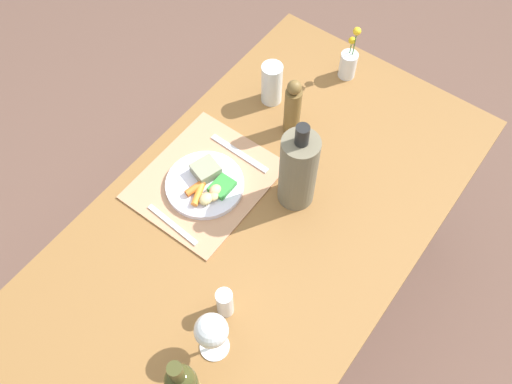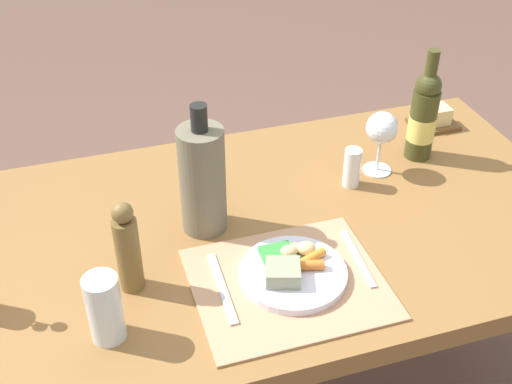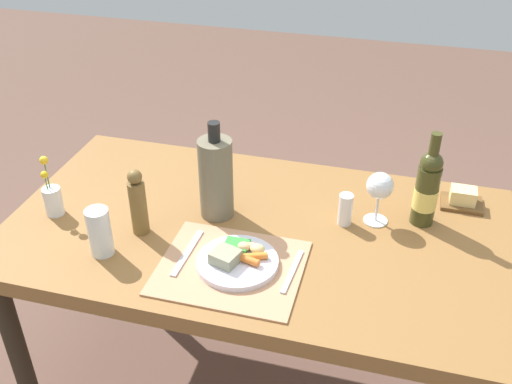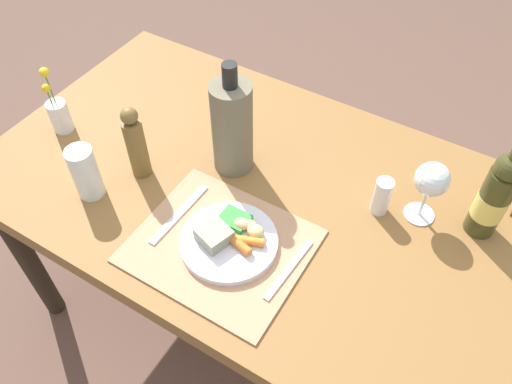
{
  "view_description": "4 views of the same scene",
  "coord_description": "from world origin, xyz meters",
  "views": [
    {
      "loc": [
        0.61,
        0.45,
        2.11
      ],
      "look_at": [
        -0.02,
        -0.02,
        0.83
      ],
      "focal_mm": 39.46,
      "sensor_mm": 36.0,
      "label": 1
    },
    {
      "loc": [
        -0.39,
        -1.15,
        1.68
      ],
      "look_at": [
        -0.02,
        0.02,
        0.79
      ],
      "focal_mm": 46.21,
      "sensor_mm": 36.0,
      "label": 2
    },
    {
      "loc": [
        0.38,
        -1.41,
        1.79
      ],
      "look_at": [
        -0.02,
        0.04,
        0.81
      ],
      "focal_mm": 41.66,
      "sensor_mm": 36.0,
      "label": 3
    },
    {
      "loc": [
        0.41,
        -0.75,
        1.7
      ],
      "look_at": [
        -0.02,
        -0.04,
        0.74
      ],
      "focal_mm": 35.89,
      "sensor_mm": 36.0,
      "label": 4
    }
  ],
  "objects": [
    {
      "name": "wine_glass",
      "position": [
        0.34,
        0.13,
        0.84
      ],
      "size": [
        0.08,
        0.08,
        0.17
      ],
      "color": "white",
      "rests_on": "dining_table"
    },
    {
      "name": "placemat",
      "position": [
        -0.02,
        -0.21,
        0.71
      ],
      "size": [
        0.4,
        0.34,
        0.01
      ],
      "primitive_type": "cube",
      "color": "tan",
      "rests_on": "dining_table"
    },
    {
      "name": "dining_table",
      "position": [
        0.0,
        0.0,
        0.64
      ],
      "size": [
        1.54,
        0.85,
        0.71
      ],
      "color": "brown",
      "rests_on": "ground_plane"
    },
    {
      "name": "knife",
      "position": [
        0.15,
        -0.18,
        0.72
      ],
      "size": [
        0.03,
        0.19,
        0.0
      ],
      "primitive_type": "cube",
      "rotation": [
        0.0,
        0.0,
        -0.07
      ],
      "color": "silver",
      "rests_on": "placemat"
    },
    {
      "name": "dinner_plate",
      "position": [
        -0.01,
        -0.19,
        0.73
      ],
      "size": [
        0.23,
        0.23,
        0.05
      ],
      "color": "silver",
      "rests_on": "placemat"
    },
    {
      "name": "cooler_bottle",
      "position": [
        -0.14,
        0.04,
        0.85
      ],
      "size": [
        0.1,
        0.1,
        0.32
      ],
      "color": "#6C644F",
      "rests_on": "dining_table"
    },
    {
      "name": "salt_shaker",
      "position": [
        0.25,
        0.09,
        0.76
      ],
      "size": [
        0.04,
        0.04,
        0.1
      ],
      "primitive_type": "cylinder",
      "color": "white",
      "rests_on": "dining_table"
    },
    {
      "name": "ground_plane",
      "position": [
        0.0,
        0.0,
        0.0
      ],
      "size": [
        8.0,
        8.0,
        0.0
      ],
      "primitive_type": "plane",
      "color": "brown"
    },
    {
      "name": "fork",
      "position": [
        -0.16,
        -0.18,
        0.72
      ],
      "size": [
        0.02,
        0.21,
        0.0
      ],
      "primitive_type": "cube",
      "rotation": [
        0.0,
        0.0,
        -0.03
      ],
      "color": "silver",
      "rests_on": "placemat"
    },
    {
      "name": "water_tumbler",
      "position": [
        -0.4,
        -0.24,
        0.78
      ],
      "size": [
        0.07,
        0.07,
        0.15
      ],
      "color": "silver",
      "rests_on": "dining_table"
    },
    {
      "name": "flower_vase",
      "position": [
        -0.64,
        -0.1,
        0.77
      ],
      "size": [
        0.06,
        0.06,
        0.2
      ],
      "color": "silver",
      "rests_on": "dining_table"
    },
    {
      "name": "pepper_mill",
      "position": [
        -0.33,
        -0.11,
        0.81
      ],
      "size": [
        0.05,
        0.05,
        0.22
      ],
      "color": "brown",
      "rests_on": "dining_table"
    }
  ]
}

